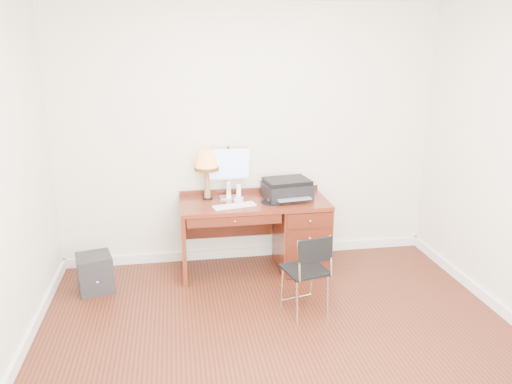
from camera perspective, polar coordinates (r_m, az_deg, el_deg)
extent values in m
plane|color=#3C180D|center=(4.15, 3.05, -16.88)|extent=(4.00, 4.00, 0.00)
plane|color=silver|center=(5.27, -0.81, 6.32)|extent=(4.00, 0.00, 4.00)
cube|color=white|center=(5.63, -0.74, -6.84)|extent=(4.00, 0.03, 0.10)
cube|color=white|center=(4.23, -25.65, -17.18)|extent=(0.03, 3.50, 0.10)
cube|color=white|center=(4.90, 26.98, -12.55)|extent=(0.03, 3.50, 0.10)
cube|color=maroon|center=(5.08, -0.19, -1.28)|extent=(1.50, 0.65, 0.04)
cube|color=maroon|center=(5.30, 5.18, -4.87)|extent=(0.50, 0.61, 0.71)
cube|color=maroon|center=(5.15, -8.27, -5.65)|extent=(0.04, 0.61, 0.71)
cube|color=#521D10|center=(5.41, -3.20, -3.18)|extent=(0.96, 0.03, 0.39)
cube|color=#521D10|center=(4.78, -2.44, -3.32)|extent=(0.91, 0.03, 0.09)
sphere|color=#BF8C3F|center=(5.00, 6.13, -6.23)|extent=(0.03, 0.03, 0.03)
cube|color=silver|center=(5.20, -3.08, -0.58)|extent=(0.20, 0.15, 0.01)
cube|color=silver|center=(5.21, -3.15, 0.48)|extent=(0.05, 0.03, 0.16)
cube|color=silver|center=(5.13, -3.18, 3.21)|extent=(0.45, 0.04, 0.32)
cube|color=#4C8CF2|center=(5.11, -3.15, 3.16)|extent=(0.41, 0.01, 0.29)
cube|color=white|center=(4.91, -2.51, -1.58)|extent=(0.44, 0.21, 0.02)
cylinder|color=black|center=(5.04, 1.96, -1.16)|extent=(0.24, 0.24, 0.01)
ellipsoid|color=white|center=(5.03, 1.96, -0.90)|extent=(0.11, 0.07, 0.04)
cube|color=black|center=(5.16, 3.55, 0.15)|extent=(0.51, 0.42, 0.16)
cube|color=black|center=(5.13, 3.57, 1.26)|extent=(0.49, 0.40, 0.04)
cylinder|color=black|center=(5.17, -5.56, -0.70)|extent=(0.11, 0.11, 0.02)
cone|color=olive|center=(5.12, -5.61, 1.04)|extent=(0.07, 0.07, 0.31)
cone|color=#F09F4B|center=(5.06, -5.69, 3.75)|extent=(0.25, 0.25, 0.19)
cylinder|color=#593814|center=(5.09, -5.66, 2.70)|extent=(0.25, 0.25, 0.04)
cube|color=white|center=(5.07, -1.96, -0.88)|extent=(0.10, 0.10, 0.04)
cube|color=white|center=(5.04, -1.97, 0.08)|extent=(0.06, 0.07, 0.14)
cylinder|color=black|center=(5.24, 3.96, 0.02)|extent=(0.08, 0.08, 0.10)
cube|color=black|center=(4.42, 5.64, -8.83)|extent=(0.42, 0.42, 0.02)
cube|color=black|center=(4.18, 6.32, -6.74)|extent=(0.31, 0.09, 0.21)
cylinder|color=silver|center=(4.61, 3.27, -10.42)|extent=(0.02, 0.02, 0.39)
cylinder|color=silver|center=(4.68, 6.89, -10.09)|extent=(0.02, 0.02, 0.39)
cylinder|color=silver|center=(4.35, 4.14, -12.17)|extent=(0.02, 0.02, 0.39)
cylinder|color=silver|center=(4.42, 7.98, -11.78)|extent=(0.02, 0.02, 0.39)
cylinder|color=silver|center=(4.17, 4.30, -7.78)|extent=(0.02, 0.02, 0.35)
cylinder|color=silver|center=(4.24, 8.25, -7.45)|extent=(0.02, 0.02, 0.35)
cube|color=black|center=(5.08, -17.91, -8.79)|extent=(0.38, 0.38, 0.36)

